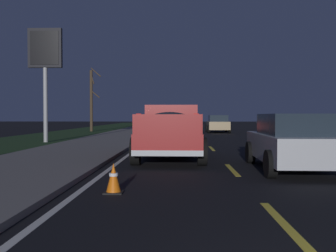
% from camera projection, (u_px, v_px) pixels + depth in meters
% --- Properties ---
extents(ground, '(144.00, 144.00, 0.00)m').
position_uv_depth(ground, '(199.00, 135.00, 29.53)').
color(ground, black).
extents(sidewalk_shoulder, '(108.00, 4.00, 0.12)m').
position_uv_depth(sidewalk_shoulder, '(124.00, 135.00, 29.71)').
color(sidewalk_shoulder, slate).
rests_on(sidewalk_shoulder, ground).
extents(grass_verge, '(108.00, 6.00, 0.01)m').
position_uv_depth(grass_verge, '(59.00, 135.00, 29.87)').
color(grass_verge, '#1E3819').
rests_on(grass_verge, ground).
extents(lane_markings, '(108.00, 3.54, 0.01)m').
position_uv_depth(lane_markings, '(166.00, 134.00, 31.38)').
color(lane_markings, yellow).
rests_on(lane_markings, ground).
extents(pickup_truck, '(5.45, 2.33, 1.87)m').
position_uv_depth(pickup_truck, '(171.00, 130.00, 13.53)').
color(pickup_truck, maroon).
rests_on(pickup_truck, ground).
extents(sedan_red, '(4.43, 2.06, 1.54)m').
position_uv_depth(sedan_red, '(175.00, 123.00, 35.86)').
color(sedan_red, maroon).
rests_on(sedan_red, ground).
extents(sedan_silver, '(4.43, 2.08, 1.54)m').
position_uv_depth(sedan_silver, '(293.00, 142.00, 10.66)').
color(sedan_silver, '#B2B5BA').
rests_on(sedan_silver, ground).
extents(sedan_tan, '(4.42, 2.06, 1.54)m').
position_uv_depth(sedan_tan, '(218.00, 124.00, 34.98)').
color(sedan_tan, '#9E845B').
rests_on(sedan_tan, ground).
extents(gas_price_sign, '(0.27, 1.90, 6.39)m').
position_uv_depth(gas_price_sign, '(45.00, 57.00, 21.90)').
color(gas_price_sign, '#99999E').
rests_on(gas_price_sign, ground).
extents(bare_tree_far, '(1.43, 1.15, 6.07)m').
position_uv_depth(bare_tree_far, '(92.00, 99.00, 37.18)').
color(bare_tree_far, '#423323').
rests_on(bare_tree_far, ground).
extents(traffic_cone_near, '(0.36, 0.36, 0.58)m').
position_uv_depth(traffic_cone_near, '(114.00, 178.00, 7.49)').
color(traffic_cone_near, black).
rests_on(traffic_cone_near, ground).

